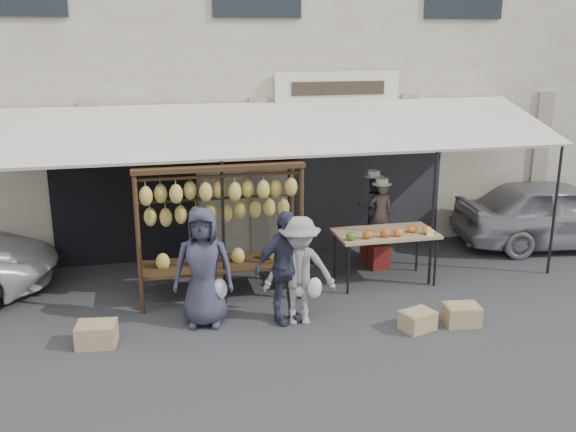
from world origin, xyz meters
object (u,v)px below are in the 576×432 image
object	(u,v)px
banana_rack	(219,204)
produce_table	(386,235)
vendor_right	(373,206)
crate_near_b	(462,315)
vendor_left	(381,214)
customer_right	(299,271)
crate_near_a	(418,320)
customer_mid	(285,267)
customer_left	(203,267)
sedan	(558,213)
crate_far	(97,334)

from	to	relation	value
banana_rack	produce_table	bearing A→B (deg)	0.10
vendor_right	crate_near_b	size ratio (longest dim) A/B	2.41
vendor_left	customer_right	bearing A→B (deg)	52.14
customer_right	crate_near_a	bearing A→B (deg)	-10.77
banana_rack	customer_mid	xyz separation A→B (m)	(0.81, -1.08, -0.73)
customer_left	customer_mid	world-z (taller)	customer_left
crate_near_a	crate_near_b	bearing A→B (deg)	0.92
crate_near_a	banana_rack	bearing A→B (deg)	145.54
customer_left	crate_near_b	distance (m)	3.85
vendor_left	crate_near_b	distance (m)	2.69
vendor_left	customer_right	world-z (taller)	customer_right
crate_near_a	sedan	bearing A→B (deg)	34.29
produce_table	crate_near_b	bearing A→B (deg)	-74.18
crate_near_b	banana_rack	bearing A→B (deg)	151.74
produce_table	crate_near_a	distance (m)	1.96
vendor_left	crate_near_b	world-z (taller)	vendor_left
customer_mid	customer_left	bearing A→B (deg)	153.32
customer_right	crate_near_b	world-z (taller)	customer_right
customer_right	crate_near_b	xyz separation A→B (m)	(2.32, -0.60, -0.67)
crate_near_b	customer_mid	bearing A→B (deg)	164.28
customer_right	crate_near_a	size ratio (longest dim) A/B	3.52
crate_near_a	crate_far	size ratio (longest dim) A/B	0.88
vendor_left	sedan	bearing A→B (deg)	-166.26
produce_table	sedan	world-z (taller)	sedan
vendor_left	crate_near_b	size ratio (longest dim) A/B	2.29
customer_left	crate_near_b	size ratio (longest dim) A/B	3.55
crate_near_b	crate_far	bearing A→B (deg)	174.15
customer_mid	crate_near_b	world-z (taller)	customer_mid
banana_rack	vendor_right	distance (m)	3.21
customer_right	crate_far	size ratio (longest dim) A/B	3.08
vendor_right	customer_mid	distance (m)	3.08
vendor_left	crate_near_b	xyz separation A→B (m)	(0.34, -2.52, -0.88)
crate_near_a	sedan	xyz separation A→B (m)	(4.28, 2.92, 0.55)
produce_table	customer_mid	distance (m)	2.28
vendor_right	crate_near_b	bearing A→B (deg)	101.97
produce_table	crate_far	xyz separation A→B (m)	(-4.70, -1.26, -0.71)
vendor_right	crate_far	world-z (taller)	vendor_right
banana_rack	crate_far	world-z (taller)	banana_rack
produce_table	customer_left	distance (m)	3.30
vendor_right	crate_near_a	size ratio (longest dim) A/B	2.60
banana_rack	customer_mid	world-z (taller)	banana_rack
banana_rack	sedan	distance (m)	7.05
banana_rack	vendor_right	xyz separation A→B (m)	(2.97, 1.11, -0.51)
customer_right	produce_table	bearing A→B (deg)	43.38
produce_table	sedan	distance (m)	4.24
crate_near_a	customer_left	bearing A→B (deg)	163.43
vendor_left	crate_near_a	size ratio (longest dim) A/B	2.47
sedan	customer_left	bearing A→B (deg)	113.31
crate_near_b	crate_near_a	bearing A→B (deg)	-179.08
vendor_left	customer_mid	distance (m)	2.83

